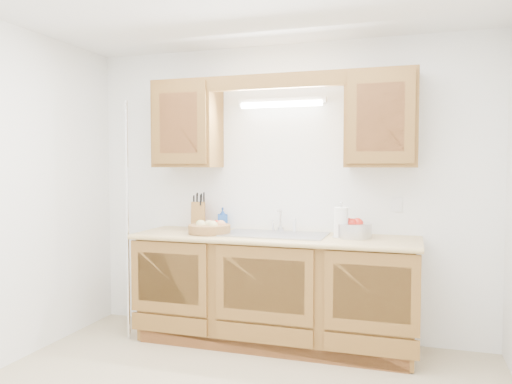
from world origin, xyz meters
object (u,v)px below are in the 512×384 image
at_px(apple_bowl, 353,229).
at_px(paper_towel, 341,223).
at_px(knife_block, 198,216).
at_px(fruit_basket, 210,228).

bearing_deg(apple_bowl, paper_towel, -146.49).
height_order(paper_towel, apple_bowl, paper_towel).
relative_size(knife_block, apple_bowl, 0.87).
xyz_separation_m(fruit_basket, paper_towel, (1.08, 0.06, 0.07)).
distance_m(paper_towel, apple_bowl, 0.11).
bearing_deg(fruit_basket, knife_block, 134.08).
xyz_separation_m(paper_towel, apple_bowl, (0.09, 0.06, -0.05)).
bearing_deg(knife_block, paper_towel, -26.75).
bearing_deg(paper_towel, knife_block, 174.06).
height_order(knife_block, apple_bowl, knife_block).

